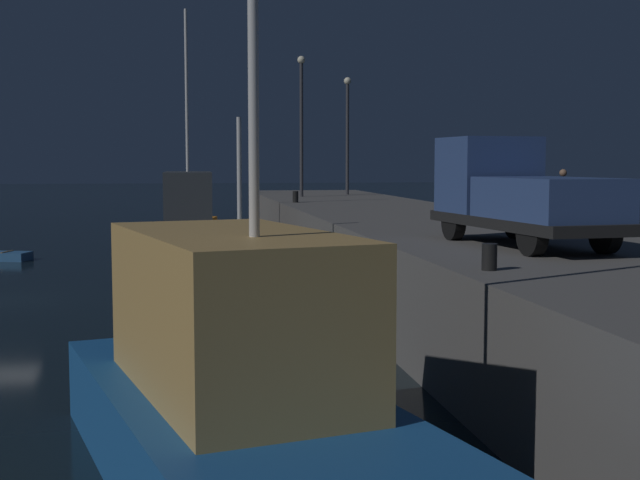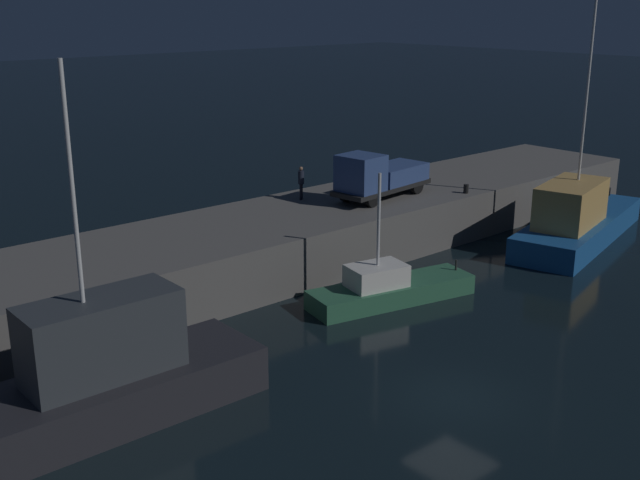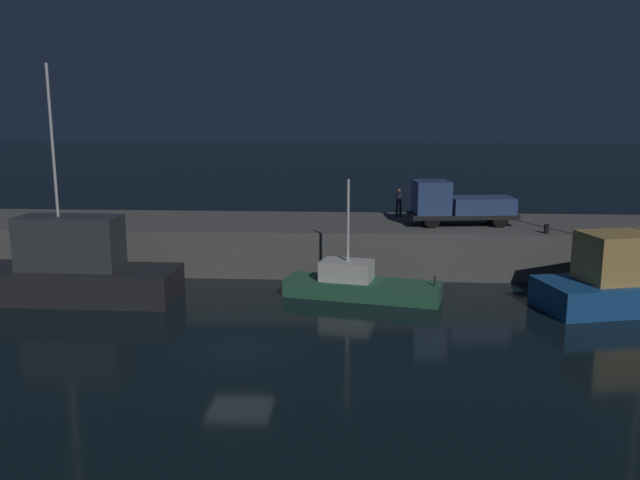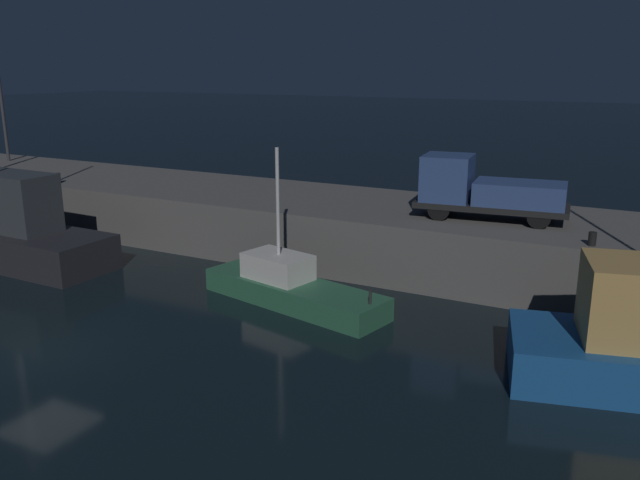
% 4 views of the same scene
% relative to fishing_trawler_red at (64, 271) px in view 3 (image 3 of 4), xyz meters
% --- Properties ---
extents(ground_plane, '(320.00, 320.00, 0.00)m').
position_rel_fishing_trawler_red_xyz_m(ground_plane, '(9.83, -6.41, -1.42)').
color(ground_plane, black).
extents(pier_quay, '(60.35, 7.50, 2.63)m').
position_rel_fishing_trawler_red_xyz_m(pier_quay, '(9.83, 8.15, -0.10)').
color(pier_quay, '#5B5956').
rests_on(pier_quay, ground).
extents(fishing_trawler_red, '(11.57, 3.52, 11.34)m').
position_rel_fishing_trawler_red_xyz_m(fishing_trawler_red, '(0.00, 0.00, 0.00)').
color(fishing_trawler_red, '#232328').
rests_on(fishing_trawler_red, ground).
extents(fishing_boat_white, '(7.99, 3.68, 5.90)m').
position_rel_fishing_trawler_red_xyz_m(fishing_boat_white, '(14.50, 1.20, -0.77)').
color(fishing_boat_white, '#2D6647').
rests_on(fishing_boat_white, ground).
extents(utility_truck, '(6.32, 2.75, 2.58)m').
position_rel_fishing_trawler_red_xyz_m(utility_truck, '(20.08, 7.42, 2.44)').
color(utility_truck, black).
rests_on(utility_truck, pier_quay).
extents(dockworker, '(0.46, 0.46, 1.77)m').
position_rel_fishing_trawler_red_xyz_m(dockworker, '(16.91, 10.05, 2.22)').
color(dockworker, black).
rests_on(dockworker, pier_quay).
extents(bollard_west, '(0.28, 0.28, 0.55)m').
position_rel_fishing_trawler_red_xyz_m(bollard_west, '(-2.25, 5.19, 1.49)').
color(bollard_west, black).
rests_on(bollard_west, pier_quay).
extents(bollard_central, '(0.28, 0.28, 0.49)m').
position_rel_fishing_trawler_red_xyz_m(bollard_central, '(24.60, 5.09, 1.46)').
color(bollard_central, black).
rests_on(bollard_central, pier_quay).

